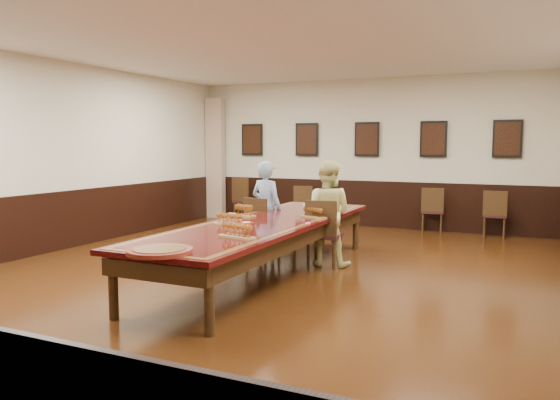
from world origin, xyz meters
The scene contains 23 objects.
floor centered at (0.00, 0.00, -0.01)m, with size 8.00×10.00×0.02m, color black.
ceiling centered at (0.00, 0.00, 3.21)m, with size 8.00×10.00×0.02m, color white.
wall_back centered at (0.00, 5.01, 1.60)m, with size 8.00×0.02×3.20m, color beige.
wall_left centered at (-4.01, 0.00, 1.60)m, with size 0.02×10.00×3.20m, color beige.
chair_man centered at (-0.62, 1.19, 0.48)m, with size 0.45×0.49×0.96m, color black, non-canonical shape.
chair_woman centered at (0.54, 0.89, 0.50)m, with size 0.47×0.51×1.00m, color black, non-canonical shape.
spare_chair_a centered at (-2.74, 4.53, 0.51)m, with size 0.48×0.53×1.03m, color black, non-canonical shape.
spare_chair_b centered at (-1.31, 4.58, 0.44)m, with size 0.41×0.45×0.88m, color black, non-canonical shape.
spare_chair_c centered at (1.45, 4.73, 0.46)m, with size 0.43×0.47×0.93m, color black, non-canonical shape.
spare_chair_d centered at (2.64, 4.65, 0.46)m, with size 0.43×0.47×0.92m, color black, non-canonical shape.
person_man centered at (-0.61, 1.29, 0.76)m, with size 0.56×0.37×1.53m, color #4676B0.
person_woman centered at (0.53, 0.99, 0.78)m, with size 0.78×0.60×1.56m, color #EFE995.
pink_phone centered at (0.60, 0.09, 0.76)m, with size 0.07×0.13×0.01m, color #F250AA.
curtain centered at (-3.75, 4.82, 1.45)m, with size 0.45×0.18×2.90m, color tan.
wainscoting centered at (0.00, 0.00, 0.50)m, with size 8.00×10.00×1.00m.
conference_table centered at (0.00, 0.00, 0.61)m, with size 1.40×5.00×0.76m.
posters centered at (0.00, 4.94, 1.90)m, with size 6.14×0.04×0.74m.
flight_a centered at (-0.54, 0.33, 0.84)m, with size 0.51×0.24×0.18m.
flight_b centered at (0.47, 0.62, 0.82)m, with size 0.43×0.27×0.15m.
flight_c centered at (-0.26, -0.49, 0.83)m, with size 0.45×0.20×0.16m.
flight_d centered at (0.31, -1.30, 0.83)m, with size 0.49×0.25×0.17m.
red_plate_grp centered at (-0.13, -0.28, 0.76)m, with size 0.19×0.19×0.03m.
carved_platter centered at (0.04, -2.35, 0.77)m, with size 0.81×0.81×0.05m.
Camera 1 is at (3.29, -6.56, 1.81)m, focal length 35.00 mm.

